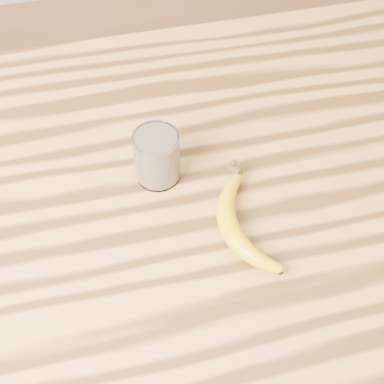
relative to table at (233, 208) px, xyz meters
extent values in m
plane|color=brown|center=(0.00, 0.00, -0.77)|extent=(4.00, 4.00, 0.00)
cube|color=#B9813C|center=(0.00, 0.00, 0.11)|extent=(1.20, 0.80, 0.04)
cylinder|color=brown|center=(0.54, 0.34, -0.34)|extent=(0.06, 0.06, 0.86)
cylinder|color=white|center=(-0.14, 0.01, 0.18)|extent=(0.07, 0.07, 0.09)
torus|color=white|center=(-0.14, 0.01, 0.22)|extent=(0.07, 0.07, 0.00)
cylinder|color=beige|center=(-0.14, 0.01, 0.18)|extent=(0.07, 0.07, 0.09)
camera|label=1|loc=(-0.21, -0.56, 0.84)|focal=50.00mm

